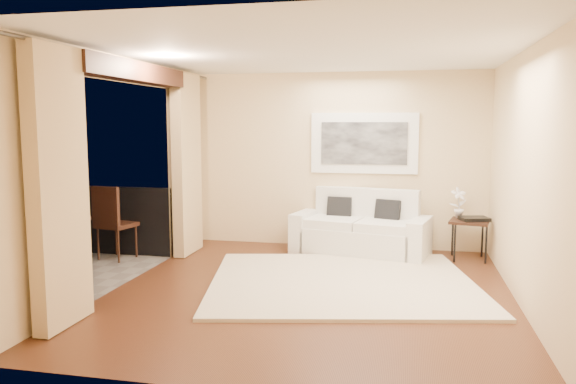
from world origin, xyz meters
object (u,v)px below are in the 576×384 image
(side_table, at_px, (469,224))
(bistro_table, at_px, (54,226))
(sofa, at_px, (362,231))
(ice_bucket, at_px, (50,210))
(balcony_chair_far, at_px, (111,217))
(orchid, at_px, (459,203))

(side_table, bearing_deg, bistro_table, -157.25)
(sofa, xyz_separation_m, ice_bucket, (-3.71, -2.11, 0.52))
(balcony_chair_far, bearing_deg, orchid, -152.60)
(sofa, xyz_separation_m, balcony_chair_far, (-3.40, -1.20, 0.28))
(orchid, bearing_deg, bistro_table, -155.21)
(side_table, distance_m, bistro_table, 5.53)
(bistro_table, bearing_deg, balcony_chair_far, 80.19)
(side_table, bearing_deg, ice_bucket, -158.88)
(side_table, height_order, ice_bucket, ice_bucket)
(bistro_table, relative_size, balcony_chair_far, 0.71)
(bistro_table, bearing_deg, ice_bucket, 138.67)
(sofa, distance_m, orchid, 1.45)
(side_table, xyz_separation_m, orchid, (-0.14, 0.15, 0.28))
(orchid, bearing_deg, sofa, -177.43)
(sofa, bearing_deg, side_table, 8.64)
(ice_bucket, bearing_deg, balcony_chair_far, 71.20)
(side_table, relative_size, balcony_chair_far, 0.58)
(side_table, height_order, balcony_chair_far, balcony_chair_far)
(side_table, xyz_separation_m, ice_bucket, (-5.23, -2.02, 0.34))
(sofa, relative_size, side_table, 3.43)
(sofa, distance_m, bistro_table, 4.23)
(orchid, xyz_separation_m, ice_bucket, (-5.09, -2.17, 0.06))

